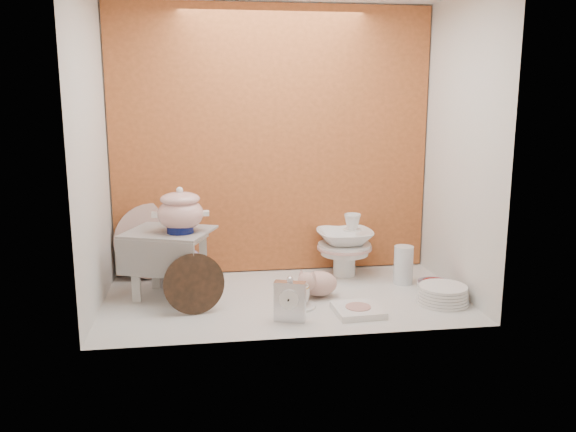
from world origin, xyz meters
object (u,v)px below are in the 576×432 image
step_stool (170,264)px  gold_rim_teacup (297,295)px  floral_platter (153,241)px  soup_tureen (180,209)px  porcelain_tower (345,245)px  dinner_plate_stack (443,294)px  blue_white_vase (180,257)px  mantel_clock (290,300)px  crystal_bowl (435,287)px  plush_pig (319,283)px

step_stool → gold_rim_teacup: size_ratio=3.23×
floral_platter → gold_rim_teacup: bearing=-38.9°
soup_tureen → porcelain_tower: size_ratio=0.74×
dinner_plate_stack → porcelain_tower: bearing=126.0°
blue_white_vase → porcelain_tower: size_ratio=0.76×
dinner_plate_stack → mantel_clock: bearing=-170.7°
blue_white_vase → gold_rim_teacup: size_ratio=2.18×
gold_rim_teacup → dinner_plate_stack: (0.72, -0.04, -0.02)m
crystal_bowl → blue_white_vase: bearing=163.4°
floral_platter → mantel_clock: size_ratio=2.05×
gold_rim_teacup → blue_white_vase: bearing=139.0°
soup_tureen → gold_rim_teacup: bearing=-21.6°
step_stool → dinner_plate_stack: size_ratio=1.57×
mantel_clock → gold_rim_teacup: 0.19m
blue_white_vase → gold_rim_teacup: bearing=-41.0°
floral_platter → plush_pig: size_ratio=1.76×
floral_platter → plush_pig: (0.85, -0.45, -0.14)m
plush_pig → porcelain_tower: 0.41m
step_stool → dinner_plate_stack: step_stool is taller
soup_tureen → floral_platter: size_ratio=0.63×
mantel_clock → blue_white_vase: bearing=146.3°
crystal_bowl → soup_tureen: bearing=175.0°
step_stool → blue_white_vase: size_ratio=1.49×
step_stool → soup_tureen: bearing=-7.8°
plush_pig → dinner_plate_stack: size_ratio=0.94×
soup_tureen → crystal_bowl: bearing=-5.0°
floral_platter → soup_tureen: bearing=-64.8°
mantel_clock → porcelain_tower: (0.41, 0.64, 0.08)m
dinner_plate_stack → soup_tureen: bearing=168.3°
floral_platter → dinner_plate_stack: bearing=-23.5°
step_stool → floral_platter: size_ratio=0.95×
step_stool → crystal_bowl: 1.37m
floral_platter → mantel_clock: floral_platter is taller
blue_white_vase → crystal_bowl: 1.38m
step_stool → blue_white_vase: 0.25m
blue_white_vase → crystal_bowl: blue_white_vase is taller
step_stool → blue_white_vase: bearing=102.1°
soup_tureen → crystal_bowl: soup_tureen is taller
soup_tureen → crystal_bowl: (1.29, -0.11, -0.43)m
plush_pig → gold_rim_teacup: (-0.13, -0.13, -0.01)m
plush_pig → gold_rim_teacup: plush_pig is taller
soup_tureen → porcelain_tower: bearing=15.8°
soup_tureen → gold_rim_teacup: 0.71m
step_stool → plush_pig: size_ratio=1.67×
step_stool → dinner_plate_stack: bearing=8.3°
mantel_clock → porcelain_tower: 0.76m
blue_white_vase → gold_rim_teacup: blue_white_vase is taller
blue_white_vase → dinner_plate_stack: blue_white_vase is taller
plush_pig → porcelain_tower: bearing=42.4°
plush_pig → porcelain_tower: (0.21, 0.34, 0.11)m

